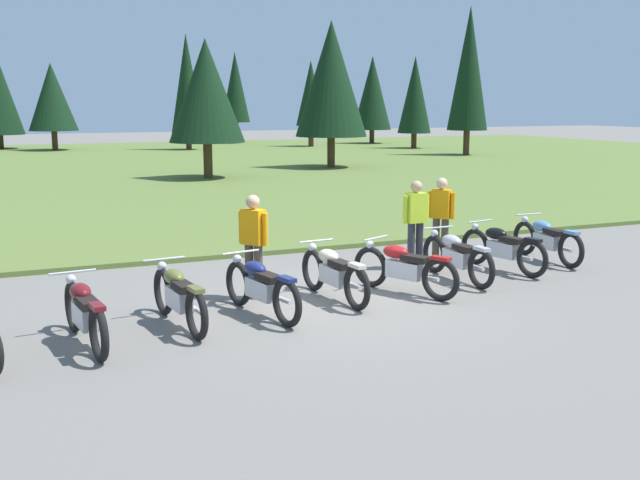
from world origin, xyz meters
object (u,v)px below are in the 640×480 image
motorcycle_silver (457,256)px  rider_in_hivis_vest (416,219)px  motorcycle_maroon (85,313)px  motorcycle_olive (179,296)px  motorcycle_red (404,268)px  rider_checking_bike (441,215)px  motorcycle_navy (261,287)px  rider_near_row_end (253,240)px  motorcycle_black (502,248)px  motorcycle_sky_blue (547,239)px  motorcycle_cream (334,273)px

motorcycle_silver → rider_in_hivis_vest: 1.25m
rider_in_hivis_vest → motorcycle_maroon: bearing=-159.8°
motorcycle_olive → motorcycle_red: size_ratio=1.07×
motorcycle_silver → rider_in_hivis_vest: size_ratio=1.26×
motorcycle_maroon → rider_checking_bike: (7.00, 2.58, 0.51)m
motorcycle_navy → rider_near_row_end: 1.16m
rider_checking_bike → motorcycle_silver: bearing=-111.6°
motorcycle_black → motorcycle_navy: bearing=-168.2°
rider_near_row_end → rider_checking_bike: bearing=15.2°
motorcycle_maroon → motorcycle_sky_blue: 9.19m
motorcycle_cream → motorcycle_black: size_ratio=1.01×
motorcycle_black → motorcycle_sky_blue: same height
motorcycle_maroon → motorcycle_silver: 6.55m
rider_in_hivis_vest → rider_checking_bike: size_ratio=1.00×
motorcycle_silver → motorcycle_sky_blue: same height
motorcycle_silver → rider_in_hivis_vest: rider_in_hivis_vest is taller
motorcycle_navy → motorcycle_black: bearing=11.8°
motorcycle_maroon → motorcycle_red: 5.17m
motorcycle_cream → motorcycle_black: bearing=10.1°
motorcycle_navy → motorcycle_cream: 1.42m
motorcycle_olive → motorcycle_sky_blue: same height
motorcycle_navy → motorcycle_olive: bearing=-177.4°
motorcycle_maroon → motorcycle_cream: 3.99m
motorcycle_maroon → motorcycle_black: size_ratio=1.01×
motorcycle_olive → rider_in_hivis_vest: (4.97, 1.94, 0.51)m
motorcycle_maroon → motorcycle_silver: (6.45, 1.17, 0.00)m
motorcycle_red → rider_in_hivis_vest: rider_in_hivis_vest is taller
motorcycle_olive → rider_checking_bike: rider_checking_bike is taller
motorcycle_sky_blue → motorcycle_silver: bearing=-165.2°
motorcycle_black → rider_checking_bike: (-0.66, 1.09, 0.51)m
motorcycle_cream → motorcycle_sky_blue: 5.20m
motorcycle_red → rider_checking_bike: rider_checking_bike is taller
motorcycle_sky_blue → motorcycle_navy: bearing=-167.5°
motorcycle_cream → motorcycle_olive: bearing=-170.0°
motorcycle_silver → motorcycle_black: same height
motorcycle_navy → rider_near_row_end: bearing=77.2°
motorcycle_black → motorcycle_sky_blue: bearing=14.9°
motorcycle_maroon → motorcycle_cream: size_ratio=1.00×
rider_in_hivis_vest → rider_near_row_end: 3.61m
motorcycle_maroon → motorcycle_navy: size_ratio=1.01×
motorcycle_cream → rider_near_row_end: (-1.13, 0.61, 0.51)m
motorcycle_sky_blue → rider_in_hivis_vest: rider_in_hivis_vest is taller
motorcycle_sky_blue → rider_checking_bike: 2.19m
motorcycle_silver → motorcycle_red: bearing=-161.0°
motorcycle_cream → rider_near_row_end: size_ratio=1.26×
motorcycle_black → motorcycle_sky_blue: 1.38m
motorcycle_black → motorcycle_maroon: bearing=-169.0°
motorcycle_navy → motorcycle_black: same height
motorcycle_maroon → rider_near_row_end: size_ratio=1.26×
motorcycle_navy → rider_in_hivis_vest: bearing=26.8°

